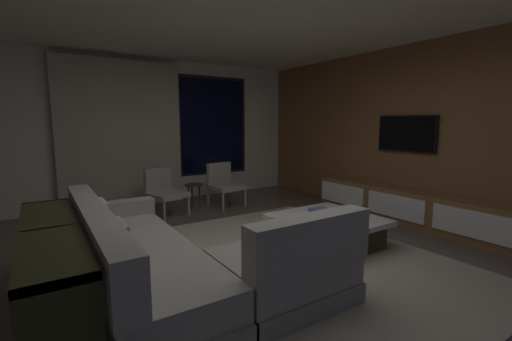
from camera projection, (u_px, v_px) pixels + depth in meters
The scene contains 13 objects.
floor at pixel (254, 267), 3.59m from camera, with size 9.20×9.20×0.00m, color #564C44.
back_wall_with_window at pixel (148, 132), 6.36m from camera, with size 6.60×0.30×2.70m.
media_wall at pixel (426, 134), 5.05m from camera, with size 0.12×7.80×2.70m.
area_rug at pixel (286, 262), 3.69m from camera, with size 3.20×3.80×0.01m, color #ADA391.
sectional_couch at pixel (176, 263), 2.97m from camera, with size 1.98×2.50×0.82m.
coffee_table at pixel (327, 231), 4.19m from camera, with size 1.16×1.16×0.36m.
book_stack_on_coffee_table at pixel (320, 212), 4.23m from camera, with size 0.25×0.21×0.09m.
accent_chair_near_window at pixel (224, 182), 6.19m from camera, with size 0.60×0.61×0.78m.
accent_chair_by_curtain at pixel (164, 189), 5.51m from camera, with size 0.69×0.70×0.78m.
side_stool at pixel (194, 189), 5.87m from camera, with size 0.32×0.32×0.46m.
media_console at pixel (407, 207), 5.09m from camera, with size 0.46×3.10×0.52m.
mounted_tv at pixel (406, 134), 5.20m from camera, with size 0.05×0.96×0.56m.
console_table_behind_couch at pixel (53, 269), 2.57m from camera, with size 0.40×2.10×0.74m.
Camera 1 is at (-1.85, -2.86, 1.52)m, focal length 23.72 mm.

